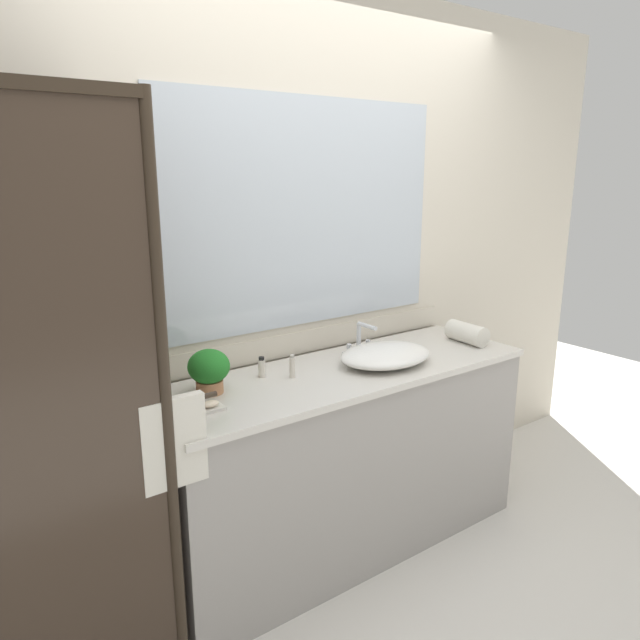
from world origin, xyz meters
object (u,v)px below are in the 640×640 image
(soap_dish, at_px, (210,407))
(amenity_bottle_conditioner, at_px, (292,367))
(sink_basin, at_px, (385,355))
(amenity_bottle_body_wash, at_px, (262,368))
(potted_plant, at_px, (209,369))
(faucet, at_px, (360,343))
(rolled_towel_near_edge, at_px, (467,333))

(soap_dish, height_order, amenity_bottle_conditioner, amenity_bottle_conditioner)
(sink_basin, bearing_deg, amenity_bottle_body_wash, 162.37)
(potted_plant, xyz_separation_m, soap_dish, (-0.08, -0.16, -0.09))
(faucet, distance_m, soap_dish, 0.92)
(amenity_bottle_conditioner, bearing_deg, faucet, 10.92)
(sink_basin, distance_m, amenity_bottle_body_wash, 0.58)
(sink_basin, relative_size, amenity_bottle_conditioner, 4.47)
(faucet, bearing_deg, potted_plant, -177.02)
(amenity_bottle_body_wash, bearing_deg, faucet, 0.68)
(sink_basin, relative_size, amenity_bottle_body_wash, 4.99)
(faucet, relative_size, potted_plant, 0.94)
(faucet, xyz_separation_m, rolled_towel_near_edge, (0.57, -0.18, -0.00))
(amenity_bottle_conditioner, relative_size, amenity_bottle_body_wash, 1.12)
(soap_dish, xyz_separation_m, amenity_bottle_body_wash, (0.34, 0.20, 0.03))
(faucet, bearing_deg, rolled_towel_near_edge, -17.35)
(potted_plant, bearing_deg, sink_basin, -9.74)
(rolled_towel_near_edge, bearing_deg, amenity_bottle_conditioner, 174.90)
(faucet, height_order, amenity_bottle_body_wash, faucet)
(rolled_towel_near_edge, bearing_deg, sink_basin, -179.48)
(amenity_bottle_conditioner, relative_size, rolled_towel_near_edge, 0.46)
(amenity_bottle_conditioner, xyz_separation_m, amenity_bottle_body_wash, (-0.11, 0.08, -0.01))
(amenity_bottle_body_wash, bearing_deg, sink_basin, -17.63)
(potted_plant, bearing_deg, amenity_bottle_body_wash, 7.81)
(soap_dish, distance_m, rolled_towel_near_edge, 1.47)
(amenity_bottle_conditioner, bearing_deg, rolled_towel_near_edge, -5.10)
(sink_basin, bearing_deg, rolled_towel_near_edge, 0.52)
(soap_dish, distance_m, amenity_bottle_body_wash, 0.39)
(potted_plant, xyz_separation_m, amenity_bottle_conditioner, (0.37, -0.04, -0.05))
(faucet, bearing_deg, soap_dish, -167.03)
(sink_basin, height_order, rolled_towel_near_edge, rolled_towel_near_edge)
(faucet, relative_size, soap_dish, 1.70)
(soap_dish, relative_size, amenity_bottle_conditioner, 0.98)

